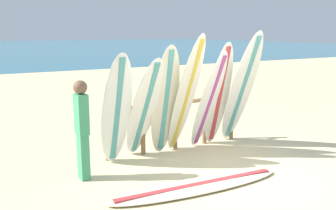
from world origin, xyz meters
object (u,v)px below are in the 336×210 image
at_px(surfboard_rack, 175,117).
at_px(surfboard_leaning_center_left, 165,101).
at_px(surfboard_leaning_center_right, 209,101).
at_px(beachgoer_standing, 82,126).
at_px(surfboard_leaning_right, 219,95).
at_px(surfboard_leaning_left, 144,109).
at_px(surfboard_lying_on_sand, 198,186).
at_px(surfboard_leaning_center, 186,95).
at_px(surfboard_leaning_far_right, 241,89).
at_px(surfboard_leaning_far_left, 117,110).

bearing_deg(surfboard_rack, surfboard_leaning_center_left, -143.28).
xyz_separation_m(surfboard_leaning_center_right, beachgoer_standing, (-2.58, -0.20, -0.12)).
bearing_deg(beachgoer_standing, surfboard_leaning_right, 7.42).
bearing_deg(surfboard_leaning_left, surfboard_leaning_right, 1.66).
relative_size(surfboard_leaning_center_left, beachgoer_standing, 1.32).
relative_size(surfboard_leaning_right, surfboard_lying_on_sand, 0.74).
xyz_separation_m(surfboard_leaning_center, beachgoer_standing, (-2.06, -0.22, -0.28)).
relative_size(surfboard_leaning_right, beachgoer_standing, 1.34).
xyz_separation_m(surfboard_leaning_center_left, surfboard_leaning_center_right, (0.89, -0.14, -0.06)).
xyz_separation_m(surfboard_leaning_center_right, surfboard_leaning_far_right, (0.81, -0.01, 0.18)).
height_order(surfboard_leaning_far_left, surfboard_leaning_center, surfboard_leaning_center).
distance_m(surfboard_leaning_left, surfboard_lying_on_sand, 1.81).
bearing_deg(surfboard_leaning_far_right, surfboard_leaning_left, 176.14).
distance_m(surfboard_lying_on_sand, beachgoer_standing, 2.04).
height_order(surfboard_rack, surfboard_leaning_right, surfboard_leaning_right).
bearing_deg(surfboard_leaning_far_left, surfboard_leaning_left, 4.63).
xyz_separation_m(surfboard_leaning_center_left, surfboard_leaning_right, (1.28, 0.04, 0.01)).
distance_m(surfboard_rack, surfboard_leaning_far_right, 1.48).
bearing_deg(surfboard_leaning_center_right, surfboard_leaning_left, 174.32).
bearing_deg(surfboard_leaning_far_left, surfboard_leaning_far_right, -2.13).
distance_m(surfboard_rack, surfboard_lying_on_sand, 2.06).
height_order(surfboard_leaning_far_left, surfboard_lying_on_sand, surfboard_leaning_far_left).
distance_m(surfboard_leaning_center_right, beachgoer_standing, 2.59).
distance_m(surfboard_rack, beachgoer_standing, 2.19).
bearing_deg(surfboard_leaning_center_right, surfboard_leaning_right, 25.42).
xyz_separation_m(surfboard_leaning_left, surfboard_leaning_center_right, (1.33, -0.13, 0.04)).
xyz_separation_m(surfboard_leaning_far_left, surfboard_leaning_right, (2.26, 0.09, 0.07)).
distance_m(surfboard_leaning_center_right, surfboard_lying_on_sand, 2.08).
bearing_deg(surfboard_leaning_far_left, beachgoer_standing, -157.39).
bearing_deg(beachgoer_standing, surfboard_lying_on_sand, -40.64).
height_order(surfboard_rack, surfboard_leaning_far_right, surfboard_leaning_far_right).
bearing_deg(surfboard_lying_on_sand, beachgoer_standing, 139.36).
bearing_deg(surfboard_leaning_right, surfboard_leaning_center, -169.32).
height_order(surfboard_leaning_left, surfboard_leaning_center_right, surfboard_leaning_center_right).
bearing_deg(surfboard_leaning_center_left, surfboard_leaning_center_right, -9.01).
xyz_separation_m(surfboard_leaning_far_left, surfboard_leaning_center_left, (0.99, 0.05, 0.05)).
height_order(surfboard_leaning_far_left, surfboard_leaning_right, surfboard_leaning_right).
height_order(surfboard_leaning_left, surfboard_leaning_right, surfboard_leaning_right).
height_order(surfboard_rack, surfboard_lying_on_sand, surfboard_rack).
bearing_deg(beachgoer_standing, surfboard_leaning_far_left, 22.61).
distance_m(surfboard_leaning_center, surfboard_leaning_center_right, 0.54).
bearing_deg(surfboard_lying_on_sand, surfboard_rack, 69.84).
xyz_separation_m(surfboard_rack, surfboard_leaning_left, (-0.83, -0.30, 0.30)).
relative_size(surfboard_leaning_center_right, surfboard_leaning_far_right, 0.85).
bearing_deg(surfboard_leaning_far_left, surfboard_lying_on_sand, -64.84).
relative_size(surfboard_leaning_left, surfboard_leaning_right, 0.89).
xyz_separation_m(surfboard_leaning_far_left, beachgoer_standing, (-0.70, -0.29, -0.13)).
distance_m(surfboard_leaning_center, beachgoer_standing, 2.09).
distance_m(surfboard_leaning_right, surfboard_leaning_far_right, 0.48).
bearing_deg(surfboard_leaning_center, surfboard_leaning_far_left, 176.81).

